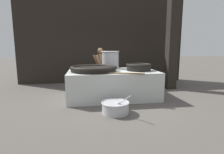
{
  "coord_description": "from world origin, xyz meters",
  "views": [
    {
      "loc": [
        -0.91,
        -5.87,
        1.64
      ],
      "look_at": [
        0.0,
        0.0,
        0.68
      ],
      "focal_mm": 28.0,
      "sensor_mm": 36.0,
      "label": 1
    }
  ],
  "objects_px": {
    "giant_wok_far": "(139,67)",
    "prep_bowl_vegetables": "(115,107)",
    "stock_pot": "(110,60)",
    "cook": "(100,67)",
    "giant_wok_near": "(94,69)"
  },
  "relations": [
    {
      "from": "giant_wok_far",
      "to": "giant_wok_near",
      "type": "bearing_deg",
      "value": 179.25
    },
    {
      "from": "giant_wok_far",
      "to": "stock_pot",
      "type": "xyz_separation_m",
      "value": [
        -0.86,
        0.79,
        0.21
      ]
    },
    {
      "from": "giant_wok_far",
      "to": "cook",
      "type": "bearing_deg",
      "value": 129.88
    },
    {
      "from": "cook",
      "to": "prep_bowl_vegetables",
      "type": "relative_size",
      "value": 1.91
    },
    {
      "from": "cook",
      "to": "giant_wok_far",
      "type": "bearing_deg",
      "value": 120.57
    },
    {
      "from": "giant_wok_near",
      "to": "prep_bowl_vegetables",
      "type": "distance_m",
      "value": 1.76
    },
    {
      "from": "stock_pot",
      "to": "cook",
      "type": "relative_size",
      "value": 0.4
    },
    {
      "from": "giant_wok_far",
      "to": "prep_bowl_vegetables",
      "type": "height_order",
      "value": "giant_wok_far"
    },
    {
      "from": "giant_wok_near",
      "to": "prep_bowl_vegetables",
      "type": "relative_size",
      "value": 1.74
    },
    {
      "from": "cook",
      "to": "stock_pot",
      "type": "bearing_deg",
      "value": 108.55
    },
    {
      "from": "cook",
      "to": "giant_wok_near",
      "type": "bearing_deg",
      "value": 67.15
    },
    {
      "from": "stock_pot",
      "to": "giant_wok_far",
      "type": "bearing_deg",
      "value": -42.87
    },
    {
      "from": "giant_wok_near",
      "to": "cook",
      "type": "distance_m",
      "value": 1.44
    },
    {
      "from": "giant_wok_near",
      "to": "giant_wok_far",
      "type": "distance_m",
      "value": 1.52
    },
    {
      "from": "giant_wok_near",
      "to": "stock_pot",
      "type": "relative_size",
      "value": 2.28
    }
  ]
}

